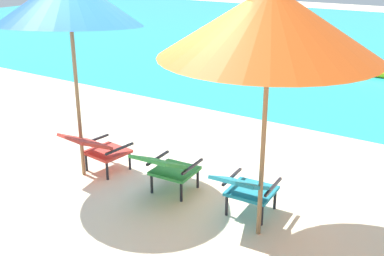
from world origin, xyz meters
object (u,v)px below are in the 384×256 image
object	(u,v)px
lounge_chair_center	(167,167)
beach_umbrella_left	(69,0)
lounge_chair_right	(246,187)
beach_umbrella_right	(270,22)
lounge_chair_left	(97,147)

from	to	relation	value
lounge_chair_center	beach_umbrella_left	size ratio (longest dim) A/B	0.33
lounge_chair_right	beach_umbrella_right	distance (m)	1.93
lounge_chair_left	lounge_chair_right	size ratio (longest dim) A/B	1.02
lounge_chair_center	lounge_chair_right	xyz separation A→B (m)	(1.07, 0.05, 0.00)
beach_umbrella_right	lounge_chair_right	bearing A→B (deg)	143.59
beach_umbrella_right	beach_umbrella_left	bearing A→B (deg)	179.74
beach_umbrella_left	beach_umbrella_right	distance (m)	2.69
lounge_chair_right	beach_umbrella_left	world-z (taller)	beach_umbrella_left
beach_umbrella_left	lounge_chair_right	bearing A→B (deg)	4.41
lounge_chair_left	lounge_chair_right	distance (m)	2.24
lounge_chair_center	beach_umbrella_left	world-z (taller)	beach_umbrella_left
lounge_chair_center	lounge_chair_left	bearing A→B (deg)	-178.93
beach_umbrella_right	lounge_chair_center	bearing A→B (deg)	173.62
beach_umbrella_left	beach_umbrella_right	world-z (taller)	beach_umbrella_left
lounge_chair_center	lounge_chair_right	distance (m)	1.07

